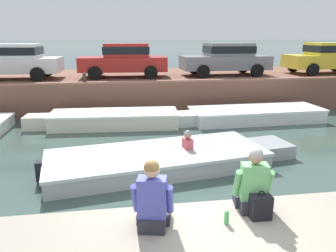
{
  "coord_description": "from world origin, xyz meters",
  "views": [
    {
      "loc": [
        -1.09,
        -4.31,
        3.29
      ],
      "look_at": [
        0.05,
        3.2,
        1.16
      ],
      "focal_mm": 35.0,
      "sensor_mm": 36.0,
      "label": 1
    }
  ],
  "objects_px": {
    "car_right_inner_yellow": "(327,57)",
    "bottle_drink": "(227,217)",
    "boat_moored_central_cream": "(108,119)",
    "backpack_on_ledge": "(260,206)",
    "motorboat_passing": "(167,159)",
    "mooring_bollard_mid": "(84,78)",
    "car_leftmost_white": "(12,60)",
    "boat_moored_east_white": "(250,115)",
    "person_seated_left": "(153,202)",
    "car_left_inner_red": "(124,59)",
    "car_centre_grey": "(226,58)",
    "person_seated_right": "(253,186)"
  },
  "relations": [
    {
      "from": "boat_moored_central_cream",
      "to": "motorboat_passing",
      "type": "bearing_deg",
      "value": -68.85
    },
    {
      "from": "motorboat_passing",
      "to": "backpack_on_ledge",
      "type": "xyz_separation_m",
      "value": [
        0.69,
        -3.99,
        0.8
      ]
    },
    {
      "from": "car_right_inner_yellow",
      "to": "bottle_drink",
      "type": "distance_m",
      "value": 15.09
    },
    {
      "from": "boat_moored_central_cream",
      "to": "car_right_inner_yellow",
      "type": "distance_m",
      "value": 11.76
    },
    {
      "from": "boat_moored_east_white",
      "to": "backpack_on_ledge",
      "type": "height_order",
      "value": "backpack_on_ledge"
    },
    {
      "from": "boat_moored_central_cream",
      "to": "person_seated_right",
      "type": "height_order",
      "value": "person_seated_right"
    },
    {
      "from": "car_centre_grey",
      "to": "person_seated_left",
      "type": "height_order",
      "value": "car_centre_grey"
    },
    {
      "from": "boat_moored_central_cream",
      "to": "car_left_inner_red",
      "type": "xyz_separation_m",
      "value": [
        0.74,
        3.71,
        1.92
      ]
    },
    {
      "from": "car_right_inner_yellow",
      "to": "backpack_on_ledge",
      "type": "height_order",
      "value": "car_right_inner_yellow"
    },
    {
      "from": "car_left_inner_red",
      "to": "bottle_drink",
      "type": "height_order",
      "value": "car_left_inner_red"
    },
    {
      "from": "car_leftmost_white",
      "to": "person_seated_right",
      "type": "relative_size",
      "value": 4.48
    },
    {
      "from": "car_left_inner_red",
      "to": "car_centre_grey",
      "type": "height_order",
      "value": "same"
    },
    {
      "from": "boat_moored_central_cream",
      "to": "person_seated_left",
      "type": "bearing_deg",
      "value": -84.36
    },
    {
      "from": "motorboat_passing",
      "to": "person_seated_left",
      "type": "height_order",
      "value": "person_seated_left"
    },
    {
      "from": "car_left_inner_red",
      "to": "person_seated_left",
      "type": "height_order",
      "value": "car_left_inner_red"
    },
    {
      "from": "mooring_bollard_mid",
      "to": "motorboat_passing",
      "type": "bearing_deg",
      "value": -67.01
    },
    {
      "from": "boat_moored_central_cream",
      "to": "backpack_on_ledge",
      "type": "bearing_deg",
      "value": -74.3
    },
    {
      "from": "bottle_drink",
      "to": "car_left_inner_red",
      "type": "bearing_deg",
      "value": 94.97
    },
    {
      "from": "car_leftmost_white",
      "to": "person_seated_left",
      "type": "bearing_deg",
      "value": -67.09
    },
    {
      "from": "motorboat_passing",
      "to": "backpack_on_ledge",
      "type": "relative_size",
      "value": 16.4
    },
    {
      "from": "person_seated_left",
      "to": "person_seated_right",
      "type": "distance_m",
      "value": 1.46
    },
    {
      "from": "person_seated_left",
      "to": "car_left_inner_red",
      "type": "bearing_deg",
      "value": 90.29
    },
    {
      "from": "person_seated_right",
      "to": "bottle_drink",
      "type": "distance_m",
      "value": 0.62
    },
    {
      "from": "car_leftmost_white",
      "to": "car_right_inner_yellow",
      "type": "relative_size",
      "value": 1.06
    },
    {
      "from": "mooring_bollard_mid",
      "to": "person_seated_right",
      "type": "bearing_deg",
      "value": -71.89
    },
    {
      "from": "car_leftmost_white",
      "to": "person_seated_right",
      "type": "height_order",
      "value": "car_leftmost_white"
    },
    {
      "from": "car_left_inner_red",
      "to": "car_leftmost_white",
      "type": "bearing_deg",
      "value": 179.99
    },
    {
      "from": "car_centre_grey",
      "to": "mooring_bollard_mid",
      "type": "height_order",
      "value": "car_centre_grey"
    },
    {
      "from": "boat_moored_east_white",
      "to": "car_centre_grey",
      "type": "relative_size",
      "value": 1.44
    },
    {
      "from": "motorboat_passing",
      "to": "bottle_drink",
      "type": "relative_size",
      "value": 32.81
    },
    {
      "from": "car_centre_grey",
      "to": "backpack_on_ledge",
      "type": "xyz_separation_m",
      "value": [
        -3.37,
        -11.79,
        -1.18
      ]
    },
    {
      "from": "backpack_on_ledge",
      "to": "car_centre_grey",
      "type": "bearing_deg",
      "value": 74.07
    },
    {
      "from": "person_seated_right",
      "to": "car_centre_grey",
      "type": "bearing_deg",
      "value": 73.65
    },
    {
      "from": "boat_moored_east_white",
      "to": "car_leftmost_white",
      "type": "distance_m",
      "value": 10.53
    },
    {
      "from": "car_right_inner_yellow",
      "to": "backpack_on_ledge",
      "type": "xyz_separation_m",
      "value": [
        -8.72,
        -11.79,
        -1.18
      ]
    },
    {
      "from": "motorboat_passing",
      "to": "mooring_bollard_mid",
      "type": "relative_size",
      "value": 15.04
    },
    {
      "from": "backpack_on_ledge",
      "to": "car_left_inner_red",
      "type": "bearing_deg",
      "value": 97.4
    },
    {
      "from": "motorboat_passing",
      "to": "car_leftmost_white",
      "type": "xyz_separation_m",
      "value": [
        -5.78,
        7.81,
        1.98
      ]
    },
    {
      "from": "car_centre_grey",
      "to": "car_leftmost_white",
      "type": "bearing_deg",
      "value": -179.98
    },
    {
      "from": "boat_moored_central_cream",
      "to": "mooring_bollard_mid",
      "type": "xyz_separation_m",
      "value": [
        -0.94,
        1.85,
        1.32
      ]
    },
    {
      "from": "boat_moored_east_white",
      "to": "car_leftmost_white",
      "type": "height_order",
      "value": "car_leftmost_white"
    },
    {
      "from": "boat_moored_east_white",
      "to": "car_left_inner_red",
      "type": "distance_m",
      "value": 6.32
    },
    {
      "from": "person_seated_left",
      "to": "backpack_on_ledge",
      "type": "height_order",
      "value": "person_seated_left"
    },
    {
      "from": "car_right_inner_yellow",
      "to": "bottle_drink",
      "type": "height_order",
      "value": "car_right_inner_yellow"
    },
    {
      "from": "car_leftmost_white",
      "to": "car_centre_grey",
      "type": "height_order",
      "value": "same"
    },
    {
      "from": "boat_moored_east_white",
      "to": "bottle_drink",
      "type": "relative_size",
      "value": 30.17
    },
    {
      "from": "car_left_inner_red",
      "to": "person_seated_right",
      "type": "xyz_separation_m",
      "value": [
        1.5,
        -11.58,
        -0.97
      ]
    },
    {
      "from": "mooring_bollard_mid",
      "to": "bottle_drink",
      "type": "bearing_deg",
      "value": -74.85
    },
    {
      "from": "person_seated_left",
      "to": "boat_moored_east_white",
      "type": "bearing_deg",
      "value": 60.03
    },
    {
      "from": "mooring_bollard_mid",
      "to": "backpack_on_ledge",
      "type": "bearing_deg",
      "value": -72.09
    }
  ]
}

